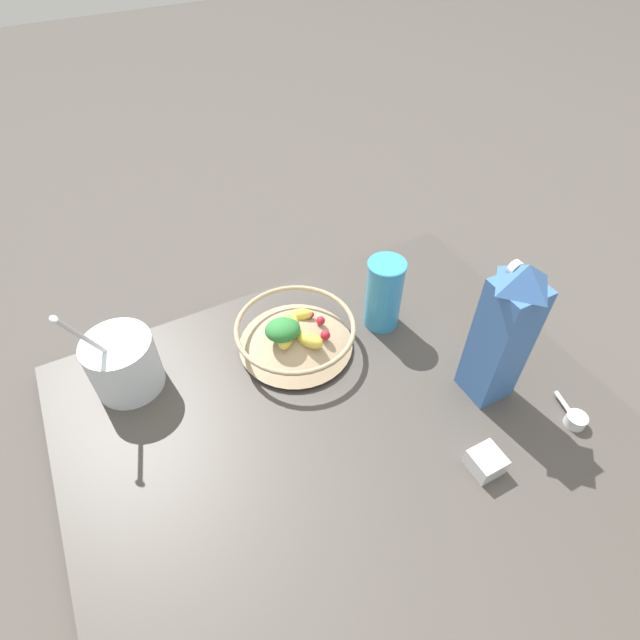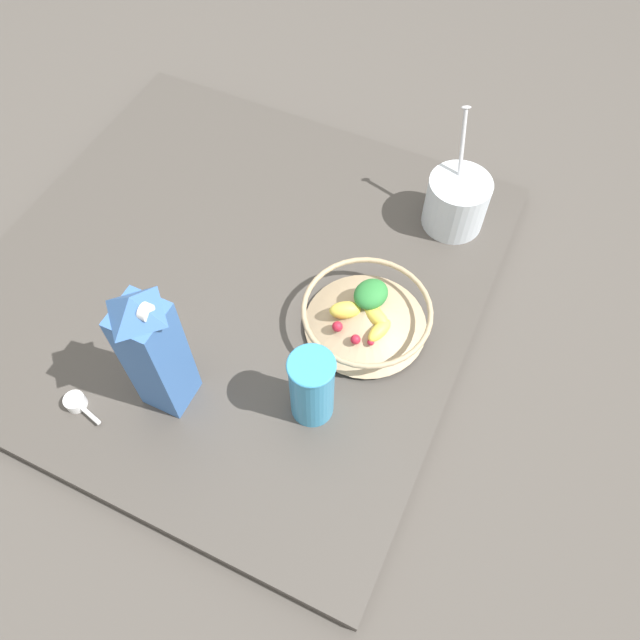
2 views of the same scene
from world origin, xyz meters
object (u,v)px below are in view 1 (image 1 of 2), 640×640
object	(u,v)px
yogurt_tub	(123,362)
spice_jar	(486,462)
drinking_cup	(384,293)
milk_carton	(503,333)
fruit_bowl	(295,334)

from	to	relation	value
yogurt_tub	spice_jar	size ratio (longest dim) A/B	4.72
yogurt_tub	drinking_cup	bearing A→B (deg)	170.84
milk_carton	spice_jar	world-z (taller)	milk_carton
milk_carton	drinking_cup	world-z (taller)	milk_carton
yogurt_tub	drinking_cup	xyz separation A→B (m)	(-0.51, 0.08, 0.02)
milk_carton	fruit_bowl	bearing A→B (deg)	-43.28
milk_carton	yogurt_tub	bearing A→B (deg)	-28.47
milk_carton	yogurt_tub	distance (m)	0.67
fruit_bowl	milk_carton	distance (m)	0.39
fruit_bowl	drinking_cup	world-z (taller)	drinking_cup
drinking_cup	yogurt_tub	bearing A→B (deg)	-9.16
milk_carton	drinking_cup	size ratio (longest dim) A/B	1.87
spice_jar	yogurt_tub	bearing A→B (deg)	-43.07
fruit_bowl	spice_jar	distance (m)	0.42
milk_carton	yogurt_tub	world-z (taller)	milk_carton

